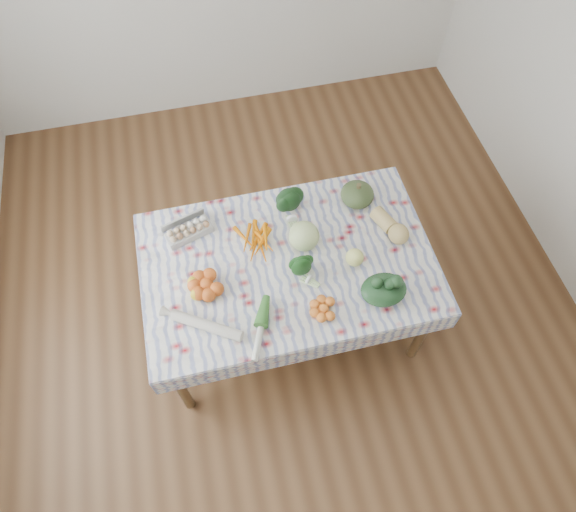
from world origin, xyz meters
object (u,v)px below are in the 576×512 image
object	(u,v)px
cabbage	(304,236)
kabocha_squash	(357,194)
egg_carton	(189,231)
dining_table	(288,269)
butternut_squash	(391,225)
grapefruit	(355,257)

from	to	relation	value
cabbage	kabocha_squash	bearing A→B (deg)	30.81
egg_carton	kabocha_squash	xyz separation A→B (m)	(1.02, 0.02, 0.03)
dining_table	butternut_squash	bearing A→B (deg)	6.06
butternut_squash	grapefruit	bearing A→B (deg)	-171.40
egg_carton	kabocha_squash	world-z (taller)	kabocha_squash
egg_carton	cabbage	size ratio (longest dim) A/B	1.55
cabbage	dining_table	bearing A→B (deg)	-141.57
kabocha_squash	butternut_squash	size ratio (longest dim) A/B	0.78
butternut_squash	grapefruit	world-z (taller)	butternut_squash
egg_carton	cabbage	distance (m)	0.67
cabbage	grapefruit	distance (m)	0.31
dining_table	cabbage	world-z (taller)	cabbage
butternut_squash	dining_table	bearing A→B (deg)	164.09
dining_table	butternut_squash	size ratio (longest dim) A/B	6.18
dining_table	grapefruit	size ratio (longest dim) A/B	15.53
dining_table	grapefruit	bearing A→B (deg)	-14.04
cabbage	grapefruit	world-z (taller)	cabbage
egg_carton	grapefruit	bearing A→B (deg)	-41.63
butternut_squash	grapefruit	size ratio (longest dim) A/B	2.51
kabocha_squash	grapefruit	xyz separation A→B (m)	(-0.14, -0.41, -0.01)
cabbage	butternut_squash	distance (m)	0.51
kabocha_squash	cabbage	distance (m)	0.45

